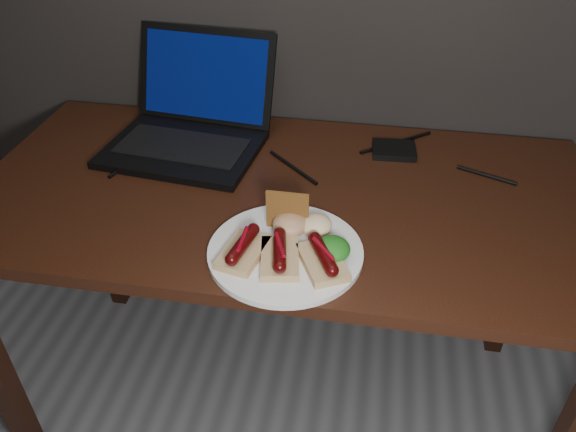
{
  "coord_description": "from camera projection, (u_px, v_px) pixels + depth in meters",
  "views": [
    {
      "loc": [
        0.19,
        0.35,
        1.46
      ],
      "look_at": [
        0.05,
        1.19,
        0.82
      ],
      "focal_mm": 35.0,
      "sensor_mm": 36.0,
      "label": 1
    }
  ],
  "objects": [
    {
      "name": "laptop",
      "position": [
        191.0,
        123.0,
        1.42
      ],
      "size": [
        0.4,
        0.39,
        0.25
      ],
      "color": "black",
      "rests_on": "desk"
    },
    {
      "name": "plate",
      "position": [
        285.0,
        252.0,
        1.08
      ],
      "size": [
        0.3,
        0.3,
        0.01
      ],
      "primitive_type": "cylinder",
      "rotation": [
        0.0,
        0.0,
        -0.01
      ],
      "color": "white",
      "rests_on": "desk"
    },
    {
      "name": "desk",
      "position": [
        282.0,
        221.0,
        1.32
      ],
      "size": [
        1.4,
        0.7,
        0.75
      ],
      "color": "#361A0D",
      "rests_on": "ground"
    },
    {
      "name": "salad_greens",
      "position": [
        332.0,
        249.0,
        1.05
      ],
      "size": [
        0.07,
        0.07,
        0.04
      ],
      "primitive_type": "ellipsoid",
      "color": "#165611",
      "rests_on": "plate"
    },
    {
      "name": "desk_cables",
      "position": [
        317.0,
        158.0,
        1.37
      ],
      "size": [
        0.93,
        0.35,
        0.01
      ],
      "color": "black",
      "rests_on": "desk"
    },
    {
      "name": "salsa_mound",
      "position": [
        290.0,
        224.0,
        1.11
      ],
      "size": [
        0.07,
        0.07,
        0.04
      ],
      "primitive_type": "ellipsoid",
      "color": "#992B0F",
      "rests_on": "plate"
    },
    {
      "name": "bread_sausage_center",
      "position": [
        280.0,
        255.0,
        1.04
      ],
      "size": [
        0.09,
        0.13,
        0.04
      ],
      "color": "#D6B87E",
      "rests_on": "plate"
    },
    {
      "name": "bread_sausage_right",
      "position": [
        323.0,
        259.0,
        1.03
      ],
      "size": [
        0.11,
        0.13,
        0.04
      ],
      "color": "#D6B87E",
      "rests_on": "plate"
    },
    {
      "name": "crispbread",
      "position": [
        287.0,
        211.0,
        1.11
      ],
      "size": [
        0.08,
        0.01,
        0.08
      ],
      "primitive_type": "cube",
      "color": "#8F5C27",
      "rests_on": "plate"
    },
    {
      "name": "bread_sausage_left",
      "position": [
        243.0,
        249.0,
        1.06
      ],
      "size": [
        0.09,
        0.13,
        0.04
      ],
      "color": "#D6B87E",
      "rests_on": "plate"
    },
    {
      "name": "coleslaw_mound",
      "position": [
        316.0,
        225.0,
        1.11
      ],
      "size": [
        0.06,
        0.06,
        0.04
      ],
      "primitive_type": "ellipsoid",
      "color": "white",
      "rests_on": "plate"
    },
    {
      "name": "hard_drive",
      "position": [
        394.0,
        150.0,
        1.39
      ],
      "size": [
        0.11,
        0.09,
        0.02
      ],
      "primitive_type": "cube",
      "rotation": [
        0.0,
        0.0,
        0.06
      ],
      "color": "black",
      "rests_on": "desk"
    }
  ]
}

